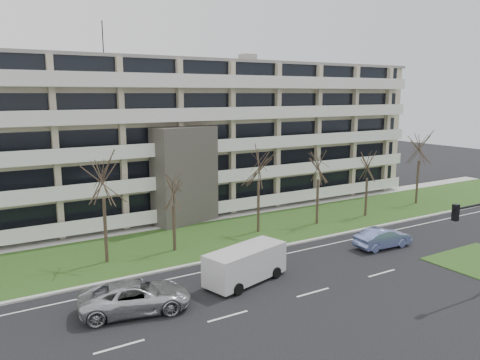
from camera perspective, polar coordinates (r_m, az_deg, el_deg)
ground at (r=29.71m, az=8.90°, el=-13.39°), size 160.00×160.00×0.00m
grass_verge at (r=39.83m, az=-3.30°, el=-6.96°), size 90.00×10.00×0.06m
curb at (r=35.70m, az=0.52°, el=-8.98°), size 90.00×0.35×0.12m
sidewalk at (r=44.57m, az=-6.63°, el=-5.10°), size 90.00×2.00×0.08m
grass_median at (r=38.68m, az=27.20°, el=-8.68°), size 7.00×5.00×0.06m
lane_edge_line at (r=34.53m, az=1.85°, el=-9.77°), size 90.00×0.12×0.01m
apartment_building at (r=49.42m, az=-10.15°, el=5.28°), size 60.50×15.10×18.75m
silver_pickup at (r=27.38m, az=-12.63°, el=-13.72°), size 6.59×4.09×1.70m
blue_sedan at (r=38.70m, az=17.00°, el=-6.77°), size 4.85×1.94×1.57m
white_van at (r=30.49m, az=0.78°, el=-9.90°), size 6.13×3.58×2.24m
tree_2 at (r=33.79m, az=-16.44°, el=0.88°), size 4.22×4.22×8.45m
tree_3 at (r=35.59m, az=-8.16°, el=-0.95°), size 3.20×3.20×6.40m
tree_4 at (r=39.97m, az=2.29°, el=2.18°), size 3.98×3.98×7.96m
tree_5 at (r=43.10m, az=9.56°, el=2.21°), size 3.77×3.77×7.54m
tree_6 at (r=47.10m, az=15.32°, el=2.03°), size 3.43×3.43×6.87m
tree_7 at (r=54.18m, az=21.09°, el=4.18°), size 4.28×4.28×8.57m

